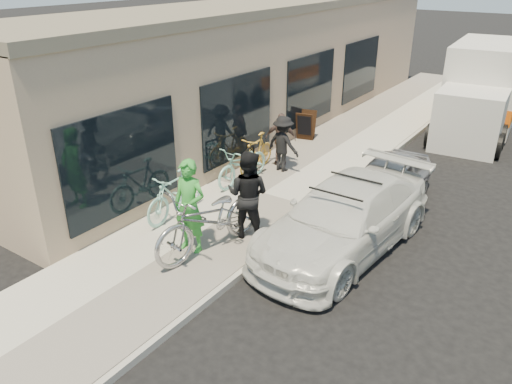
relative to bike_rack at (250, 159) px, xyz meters
The scene contains 17 objects.
ground 4.67m from the bike_rack, 51.80° to the right, with size 120.00×120.00×0.00m, color black.
sidewalk 1.21m from the bike_rack, 36.36° to the right, with size 3.00×34.00×0.15m, color #B4B0A2.
curb 2.56m from the bike_rack, 14.69° to the right, with size 0.12×34.00×0.13m, color #A5A196.
storefront 5.18m from the bike_rack, 118.67° to the left, with size 3.60×20.00×4.22m.
bike_rack is the anchor object (origin of this frame).
sandwich_board 3.60m from the bike_rack, 95.19° to the left, with size 0.66×0.66×0.90m.
sedan_white 3.91m from the bike_rack, 25.72° to the right, with size 2.41×4.98×1.44m.
sedan_silver 3.55m from the bike_rack, 13.13° to the left, with size 1.39×3.44×1.17m, color #9F9FA5.
moving_truck 9.24m from the bike_rack, 65.18° to the left, with size 2.65×6.05×2.90m.
tandem_bike 3.80m from the bike_rack, 66.32° to the right, with size 0.91×2.60×1.37m, color #A9A9AB.
woman_rider 3.85m from the bike_rack, 72.35° to the right, with size 0.69×0.45×1.88m, color green.
man_standing 3.13m from the bike_rack, 55.51° to the right, with size 0.90×0.70×1.86m, color black.
cruiser_bike_a 2.80m from the bike_rack, 91.12° to the right, with size 0.51×1.80×1.08m, color #8ED4C3.
cruiser_bike_b 0.37m from the bike_rack, 81.95° to the right, with size 0.66×1.90×1.00m, color #8ED4C3.
cruiser_bike_c 0.51m from the bike_rack, 104.65° to the left, with size 0.47×1.67×1.01m, color gold.
bystander_a 1.05m from the bike_rack, 63.29° to the left, with size 0.98×0.57×1.52m, color black.
bystander_b 1.36m from the bike_rack, 84.85° to the left, with size 0.85×0.36×1.46m, color brown.
Camera 1 is at (4.20, -6.36, 5.35)m, focal length 35.00 mm.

